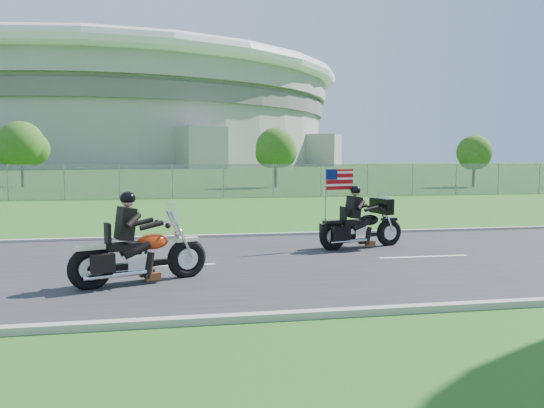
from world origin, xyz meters
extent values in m
plane|color=#2C5B1C|center=(0.00, 0.00, 0.00)|extent=(420.00, 420.00, 0.00)
cube|color=#28282B|center=(0.00, 0.00, 0.02)|extent=(120.00, 8.00, 0.04)
cube|color=#9E9B93|center=(0.00, 4.05, 0.05)|extent=(120.00, 0.18, 0.12)
cube|color=#9E9B93|center=(0.00, -4.05, 0.05)|extent=(120.00, 0.18, 0.12)
cube|color=gray|center=(-5.00, 20.00, 1.00)|extent=(60.00, 0.03, 2.00)
cylinder|color=#A3A099|center=(-20.00, 170.00, 10.00)|extent=(130.00, 130.00, 20.00)
cylinder|color=#605E5B|center=(-20.00, 170.00, 17.00)|extent=(132.00, 132.00, 4.00)
cylinder|color=#A3A099|center=(-20.00, 170.00, 23.00)|extent=(134.00, 134.00, 6.00)
torus|color=white|center=(-20.00, 170.00, 27.00)|extent=(140.40, 140.40, 4.40)
cylinder|color=#382316|center=(6.00, 30.00, 1.26)|extent=(0.22, 0.22, 2.52)
sphere|color=#2D5215|center=(6.00, 30.00, 3.15)|extent=(3.20, 3.20, 3.20)
sphere|color=#2D5215|center=(6.64, 30.48, 2.79)|extent=(2.40, 2.40, 2.40)
sphere|color=#2D5215|center=(5.44, 29.60, 2.70)|extent=(2.24, 2.24, 2.24)
cylinder|color=#382316|center=(-14.00, 34.00, 1.40)|extent=(0.22, 0.22, 2.80)
sphere|color=#2D5215|center=(-14.00, 34.00, 3.50)|extent=(3.60, 3.60, 3.60)
sphere|color=#2D5215|center=(-13.28, 34.54, 3.10)|extent=(2.70, 2.70, 2.70)
sphere|color=#2D5215|center=(-14.63, 33.55, 3.00)|extent=(2.52, 2.52, 2.52)
cylinder|color=#382316|center=(22.00, 28.00, 1.12)|extent=(0.22, 0.22, 2.24)
sphere|color=#2D5215|center=(22.00, 28.00, 2.80)|extent=(2.80, 2.80, 2.80)
sphere|color=#2D5215|center=(22.56, 28.42, 2.48)|extent=(2.10, 2.10, 2.10)
sphere|color=#2D5215|center=(21.51, 27.65, 2.40)|extent=(1.96, 1.96, 1.96)
torus|color=black|center=(-1.54, -1.15, 0.41)|extent=(0.81, 0.47, 0.80)
torus|color=black|center=(-3.25, -1.81, 0.41)|extent=(0.81, 0.47, 0.80)
ellipsoid|color=red|center=(-2.17, -1.39, 0.80)|extent=(0.69, 0.54, 0.30)
cube|color=black|center=(-2.70, -1.60, 0.75)|extent=(0.67, 0.52, 0.13)
cube|color=black|center=(-2.65, -1.58, 1.17)|extent=(0.40, 0.50, 0.59)
sphere|color=black|center=(-2.60, -1.56, 1.64)|extent=(0.38, 0.38, 0.29)
cube|color=silver|center=(-1.77, -1.24, 1.31)|extent=(0.22, 0.48, 0.43)
torus|color=black|center=(3.84, 1.72, 0.38)|extent=(0.77, 0.35, 0.75)
torus|color=black|center=(2.16, 1.32, 0.38)|extent=(0.77, 0.35, 0.75)
ellipsoid|color=black|center=(3.22, 1.57, 0.75)|extent=(0.63, 0.45, 0.28)
cube|color=black|center=(2.70, 1.45, 0.71)|extent=(0.61, 0.43, 0.12)
cube|color=black|center=(2.75, 1.46, 1.10)|extent=(0.33, 0.45, 0.56)
sphere|color=black|center=(2.80, 1.47, 1.54)|extent=(0.33, 0.33, 0.27)
cube|color=black|center=(3.59, 1.66, 1.10)|extent=(0.41, 0.84, 0.41)
cube|color=#B70C11|center=(2.41, 1.59, 1.81)|extent=(0.79, 0.21, 0.53)
camera|label=1|loc=(-1.69, -11.52, 2.37)|focal=35.00mm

